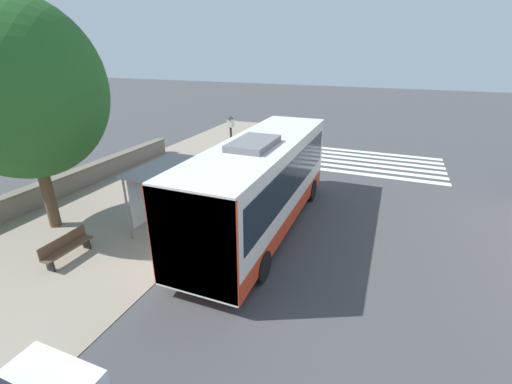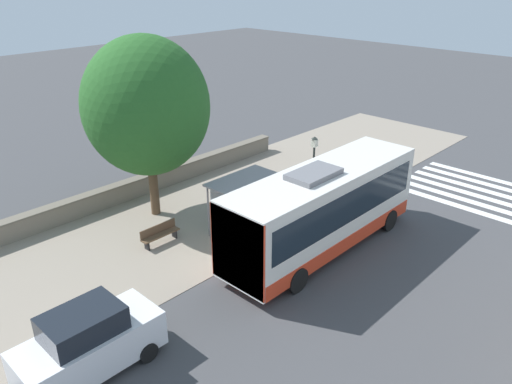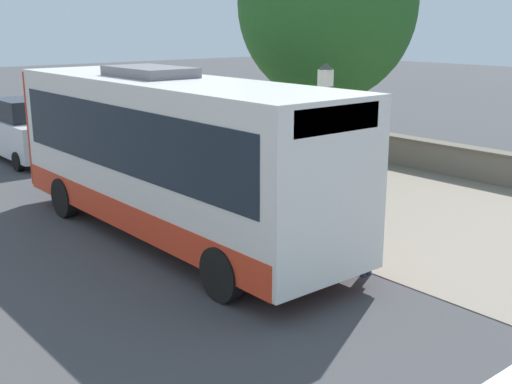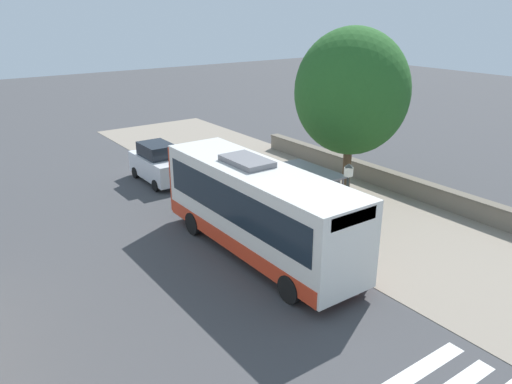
# 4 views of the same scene
# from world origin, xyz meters

# --- Properties ---
(ground_plane) EXTENTS (120.00, 120.00, 0.00)m
(ground_plane) POSITION_xyz_m (0.00, 0.00, 0.00)
(ground_plane) COLOR #424244
(ground_plane) RESTS_ON ground
(sidewalk_plaza) EXTENTS (9.00, 44.00, 0.02)m
(sidewalk_plaza) POSITION_xyz_m (-4.50, 0.00, 0.01)
(sidewalk_plaza) COLOR gray
(sidewalk_plaza) RESTS_ON ground
(crosswalk_stripes) EXTENTS (9.00, 5.25, 0.01)m
(crosswalk_stripes) POSITION_xyz_m (5.00, 12.93, 0.00)
(crosswalk_stripes) COLOR silver
(crosswalk_stripes) RESTS_ON ground
(stone_wall) EXTENTS (0.60, 20.00, 1.00)m
(stone_wall) POSITION_xyz_m (-8.55, 0.00, 0.51)
(stone_wall) COLOR slate
(stone_wall) RESTS_ON ground
(bus) EXTENTS (2.73, 10.03, 3.81)m
(bus) POSITION_xyz_m (1.76, 2.33, 1.96)
(bus) COLOR silver
(bus) RESTS_ON ground
(bus_shelter) EXTENTS (1.63, 3.28, 2.56)m
(bus_shelter) POSITION_xyz_m (-1.99, 1.22, 2.11)
(bus_shelter) COLOR slate
(bus_shelter) RESTS_ON ground
(pedestrian) EXTENTS (0.34, 0.22, 1.63)m
(pedestrian) POSITION_xyz_m (0.14, 6.72, 0.95)
(pedestrian) COLOR #2D3347
(pedestrian) RESTS_ON ground
(bench) EXTENTS (0.40, 1.83, 0.88)m
(bench) POSITION_xyz_m (-3.58, -2.16, 0.48)
(bench) COLOR brown
(bench) RESTS_ON ground
(street_lamp_near) EXTENTS (0.28, 0.28, 3.95)m
(street_lamp_near) POSITION_xyz_m (-0.63, 4.74, 2.35)
(street_lamp_near) COLOR #2D332D
(street_lamp_near) RESTS_ON ground
(shade_tree) EXTENTS (5.73, 5.73, 8.53)m
(shade_tree) POSITION_xyz_m (-6.11, -0.57, 5.37)
(shade_tree) COLOR brown
(shade_tree) RESTS_ON ground
(parked_car_behind_bus) EXTENTS (1.91, 4.24, 2.19)m
(parked_car_behind_bus) POSITION_xyz_m (1.14, -8.11, 1.05)
(parked_car_behind_bus) COLOR silver
(parked_car_behind_bus) RESTS_ON ground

